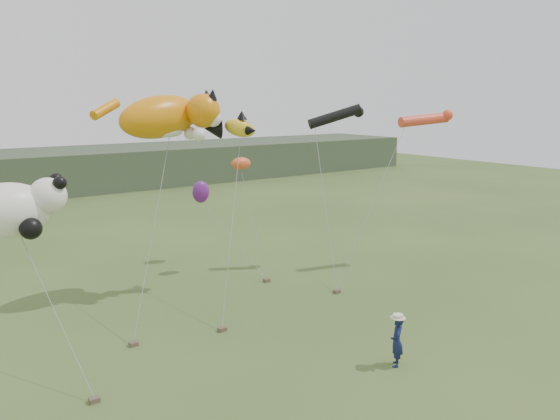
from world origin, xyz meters
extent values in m
plane|color=#385123|center=(0.00, 0.00, 0.00)|extent=(120.00, 120.00, 0.00)
cube|color=#2D3D28|center=(0.00, 45.00, 2.00)|extent=(90.00, 12.00, 4.00)
imported|color=#111A42|center=(0.35, -1.78, 0.89)|extent=(0.77, 0.76, 1.79)
cube|color=brown|center=(-6.47, 5.03, 0.08)|extent=(0.31, 0.24, 0.16)
cube|color=brown|center=(-3.10, 4.27, 0.08)|extent=(0.31, 0.24, 0.16)
cube|color=brown|center=(3.56, 4.90, 0.08)|extent=(0.31, 0.24, 0.16)
cube|color=brown|center=(-8.89, 1.98, 0.08)|extent=(0.31, 0.24, 0.16)
cube|color=brown|center=(1.74, 8.20, 0.08)|extent=(0.31, 0.24, 0.16)
ellipsoid|color=orange|center=(-3.04, 9.59, 8.32)|extent=(4.61, 2.74, 2.36)
sphere|color=orange|center=(-1.32, 8.73, 8.58)|extent=(1.54, 1.54, 1.54)
cone|color=black|center=(-1.06, 8.30, 9.31)|extent=(0.48, 0.59, 0.58)
cone|color=black|center=(-0.89, 9.16, 9.31)|extent=(0.48, 0.55, 0.55)
sphere|color=white|center=(-0.98, 8.48, 8.24)|extent=(0.77, 0.77, 0.77)
ellipsoid|color=white|center=(-2.86, 9.33, 7.64)|extent=(1.51, 0.75, 0.47)
sphere|color=white|center=(-1.83, 8.22, 7.55)|extent=(0.60, 0.60, 0.60)
sphere|color=white|center=(-1.66, 9.42, 7.55)|extent=(0.60, 0.60, 0.60)
cylinder|color=orange|center=(-5.26, 10.28, 8.67)|extent=(1.60, 1.17, 0.93)
ellipsoid|color=gold|center=(0.46, 8.50, 7.76)|extent=(1.77, 1.09, 1.16)
cone|color=black|center=(-0.82, 8.82, 7.76)|extent=(1.00, 1.14, 0.97)
cone|color=black|center=(0.57, 8.50, 8.35)|extent=(0.54, 0.54, 0.43)
cone|color=black|center=(0.79, 7.96, 7.66)|extent=(0.57, 0.60, 0.43)
cone|color=black|center=(0.79, 9.03, 7.66)|extent=(0.57, 0.60, 0.43)
cylinder|color=black|center=(6.49, 8.63, 8.20)|extent=(2.82, 1.83, 1.35)
sphere|color=black|center=(7.79, 8.16, 8.43)|extent=(0.57, 0.57, 0.57)
cylinder|color=#E54329|center=(10.50, 5.94, 8.02)|extent=(3.05, 1.24, 0.78)
sphere|color=#E54329|center=(11.84, 5.46, 8.26)|extent=(0.59, 0.59, 0.59)
ellipsoid|color=white|center=(-9.97, 7.18, 5.24)|extent=(2.97, 1.98, 1.98)
sphere|color=white|center=(-8.65, 6.85, 5.68)|extent=(1.32, 1.32, 1.32)
sphere|color=black|center=(-8.32, 6.41, 6.18)|extent=(0.48, 0.48, 0.48)
sphere|color=black|center=(-8.21, 7.34, 6.18)|extent=(0.48, 0.48, 0.48)
sphere|color=black|center=(-9.42, 6.30, 4.69)|extent=(0.77, 0.77, 0.77)
ellipsoid|color=#E65429|center=(1.82, 10.65, 5.80)|extent=(1.12, 0.65, 0.65)
ellipsoid|color=#5E1974|center=(0.95, 13.58, 3.98)|extent=(1.01, 0.67, 1.24)
camera|label=1|loc=(-13.15, -13.63, 9.02)|focal=35.00mm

